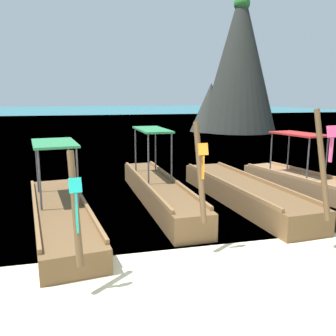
% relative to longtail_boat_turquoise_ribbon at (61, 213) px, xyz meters
% --- Properties ---
extents(ground, '(120.00, 120.00, 0.00)m').
position_rel_longtail_boat_turquoise_ribbon_xyz_m(ground, '(2.77, -3.89, -0.32)').
color(ground, beige).
extents(sea_water, '(120.00, 120.00, 0.00)m').
position_rel_longtail_boat_turquoise_ribbon_xyz_m(sea_water, '(2.77, 57.89, -0.32)').
color(sea_water, '#147A89').
rests_on(sea_water, ground).
extents(longtail_boat_turquoise_ribbon, '(2.08, 6.65, 2.33)m').
position_rel_longtail_boat_turquoise_ribbon_xyz_m(longtail_boat_turquoise_ribbon, '(0.00, 0.00, 0.00)').
color(longtail_boat_turquoise_ribbon, brown).
rests_on(longtail_boat_turquoise_ribbon, ground).
extents(longtail_boat_orange_ribbon, '(1.25, 7.11, 2.70)m').
position_rel_longtail_boat_turquoise_ribbon_xyz_m(longtail_boat_orange_ribbon, '(2.83, 1.30, 0.07)').
color(longtail_boat_orange_ribbon, brown).
rests_on(longtail_boat_orange_ribbon, ground).
extents(longtail_boat_pink_ribbon, '(1.73, 6.85, 2.96)m').
position_rel_longtail_boat_turquoise_ribbon_xyz_m(longtail_boat_pink_ribbon, '(5.33, 0.73, 0.01)').
color(longtail_boat_pink_ribbon, brown).
rests_on(longtail_boat_pink_ribbon, ground).
extents(longtail_boat_green_ribbon, '(2.31, 6.15, 2.43)m').
position_rel_longtail_boat_turquoise_ribbon_xyz_m(longtail_boat_green_ribbon, '(7.98, 1.07, 0.02)').
color(longtail_boat_green_ribbon, olive).
rests_on(longtail_boat_green_ribbon, ground).
extents(karst_rock, '(7.79, 6.95, 12.88)m').
position_rel_longtail_boat_turquoise_ribbon_xyz_m(karst_rock, '(14.65, 22.10, 5.74)').
color(karst_rock, '#2D302B').
rests_on(karst_rock, ground).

